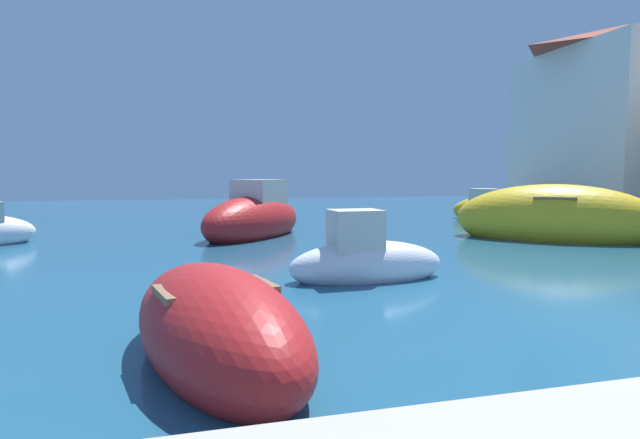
# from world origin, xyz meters

# --- Properties ---
(moored_boat_0) EXTENTS (3.24, 1.21, 1.62)m
(moored_boat_0) POSITION_xyz_m (-3.19, 4.34, 0.38)
(moored_boat_0) COLOR white
(moored_boat_0) RESTS_ON ground
(moored_boat_1) EXTENTS (3.60, 4.01, 1.76)m
(moored_boat_1) POSITION_xyz_m (7.15, 15.65, 0.46)
(moored_boat_1) COLOR gold
(moored_boat_1) RESTS_ON ground
(moored_boat_2) EXTENTS (6.39, 5.87, 2.31)m
(moored_boat_2) POSITION_xyz_m (4.92, 8.85, 0.64)
(moored_boat_2) COLOR gold
(moored_boat_2) RESTS_ON ground
(moored_boat_3) EXTENTS (4.82, 5.40, 2.33)m
(moored_boat_3) POSITION_xyz_m (-4.40, 12.15, 0.59)
(moored_boat_3) COLOR #B21E1E
(moored_boat_3) RESTS_ON ground
(moored_boat_6) EXTENTS (2.40, 4.06, 1.38)m
(moored_boat_6) POSITION_xyz_m (-6.31, 0.49, 0.38)
(moored_boat_6) COLOR #B21E1E
(moored_boat_6) RESTS_ON ground
(waterfront_building_annex) EXTENTS (7.30, 7.77, 8.43)m
(waterfront_building_annex) POSITION_xyz_m (13.00, 14.42, 4.78)
(waterfront_building_annex) COLOR white
(waterfront_building_annex) RESTS_ON quay_promenade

